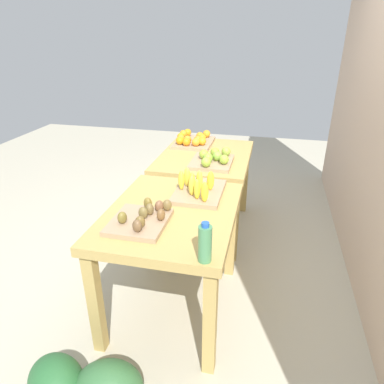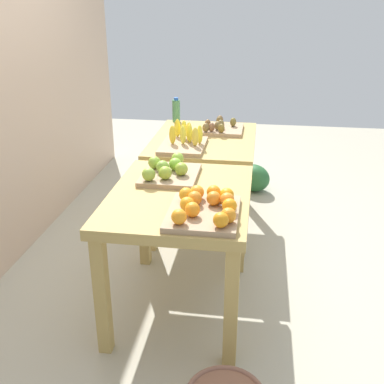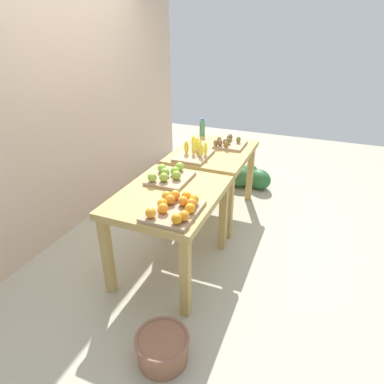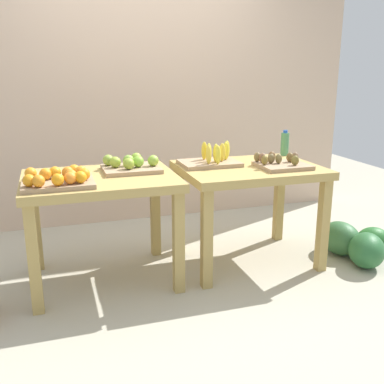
{
  "view_description": "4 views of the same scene",
  "coord_description": "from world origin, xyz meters",
  "px_view_note": "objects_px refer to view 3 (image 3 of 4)",
  "views": [
    {
      "loc": [
        2.42,
        0.56,
        1.8
      ],
      "look_at": [
        -0.04,
        -0.01,
        0.63
      ],
      "focal_mm": 32.52,
      "sensor_mm": 36.0,
      "label": 1
    },
    {
      "loc": [
        -2.96,
        -0.43,
        1.82
      ],
      "look_at": [
        0.01,
        0.01,
        0.54
      ],
      "focal_mm": 43.51,
      "sensor_mm": 36.0,
      "label": 2
    },
    {
      "loc": [
        -2.7,
        -1.08,
        2.0
      ],
      "look_at": [
        -0.1,
        -0.02,
        0.57
      ],
      "focal_mm": 30.51,
      "sensor_mm": 36.0,
      "label": 3
    },
    {
      "loc": [
        -0.87,
        -3.04,
        1.48
      ],
      "look_at": [
        0.1,
        -0.02,
        0.61
      ],
      "focal_mm": 41.94,
      "sensor_mm": 36.0,
      "label": 4
    }
  ],
  "objects_px": {
    "display_table_left": "(170,205)",
    "water_bottle": "(202,128)",
    "wicker_basket": "(163,347)",
    "watermelon_pile": "(249,177)",
    "display_table_right": "(213,160)",
    "banana_crate": "(195,152)",
    "apple_bin": "(169,176)",
    "kiwi_bin": "(229,143)",
    "orange_bin": "(175,207)"
  },
  "relations": [
    {
      "from": "display_table_left",
      "to": "water_bottle",
      "type": "xyz_separation_m",
      "value": [
        1.59,
        0.31,
        0.21
      ]
    },
    {
      "from": "display_table_left",
      "to": "wicker_basket",
      "type": "xyz_separation_m",
      "value": [
        -0.87,
        -0.35,
        -0.55
      ]
    },
    {
      "from": "watermelon_pile",
      "to": "water_bottle",
      "type": "bearing_deg",
      "value": 125.32
    },
    {
      "from": "display_table_left",
      "to": "display_table_right",
      "type": "height_order",
      "value": "same"
    },
    {
      "from": "water_bottle",
      "to": "watermelon_pile",
      "type": "xyz_separation_m",
      "value": [
        0.39,
        -0.55,
        -0.74
      ]
    },
    {
      "from": "banana_crate",
      "to": "water_bottle",
      "type": "relative_size",
      "value": 2.05
    },
    {
      "from": "watermelon_pile",
      "to": "display_table_left",
      "type": "bearing_deg",
      "value": 172.91
    },
    {
      "from": "display_table_left",
      "to": "apple_bin",
      "type": "distance_m",
      "value": 0.3
    },
    {
      "from": "banana_crate",
      "to": "kiwi_bin",
      "type": "distance_m",
      "value": 0.52
    },
    {
      "from": "kiwi_bin",
      "to": "display_table_left",
      "type": "bearing_deg",
      "value": 174.84
    },
    {
      "from": "display_table_right",
      "to": "wicker_basket",
      "type": "xyz_separation_m",
      "value": [
        -1.99,
        -0.35,
        -0.55
      ]
    },
    {
      "from": "orange_bin",
      "to": "water_bottle",
      "type": "bearing_deg",
      "value": 14.69
    },
    {
      "from": "display_table_left",
      "to": "orange_bin",
      "type": "bearing_deg",
      "value": -146.09
    },
    {
      "from": "wicker_basket",
      "to": "apple_bin",
      "type": "bearing_deg",
      "value": 22.62
    },
    {
      "from": "display_table_right",
      "to": "orange_bin",
      "type": "distance_m",
      "value": 1.41
    },
    {
      "from": "display_table_right",
      "to": "water_bottle",
      "type": "height_order",
      "value": "water_bottle"
    },
    {
      "from": "water_bottle",
      "to": "watermelon_pile",
      "type": "relative_size",
      "value": 0.31
    },
    {
      "from": "display_table_left",
      "to": "kiwi_bin",
      "type": "xyz_separation_m",
      "value": [
        1.32,
        -0.12,
        0.15
      ]
    },
    {
      "from": "display_table_right",
      "to": "water_bottle",
      "type": "relative_size",
      "value": 4.85
    },
    {
      "from": "banana_crate",
      "to": "wicker_basket",
      "type": "xyz_separation_m",
      "value": [
        -1.73,
        -0.46,
        -0.71
      ]
    },
    {
      "from": "display_table_left",
      "to": "wicker_basket",
      "type": "bearing_deg",
      "value": -158.11
    },
    {
      "from": "display_table_left",
      "to": "banana_crate",
      "type": "xyz_separation_m",
      "value": [
        0.86,
        0.11,
        0.16
      ]
    },
    {
      "from": "display_table_right",
      "to": "orange_bin",
      "type": "bearing_deg",
      "value": -172.59
    },
    {
      "from": "kiwi_bin",
      "to": "wicker_basket",
      "type": "height_order",
      "value": "kiwi_bin"
    },
    {
      "from": "water_bottle",
      "to": "wicker_basket",
      "type": "xyz_separation_m",
      "value": [
        -2.46,
        -0.66,
        -0.76
      ]
    },
    {
      "from": "display_table_left",
      "to": "wicker_basket",
      "type": "relative_size",
      "value": 2.87
    },
    {
      "from": "water_bottle",
      "to": "banana_crate",
      "type": "bearing_deg",
      "value": -165.24
    },
    {
      "from": "wicker_basket",
      "to": "water_bottle",
      "type": "bearing_deg",
      "value": 14.94
    },
    {
      "from": "orange_bin",
      "to": "apple_bin",
      "type": "relative_size",
      "value": 1.09
    },
    {
      "from": "banana_crate",
      "to": "watermelon_pile",
      "type": "height_order",
      "value": "banana_crate"
    },
    {
      "from": "banana_crate",
      "to": "kiwi_bin",
      "type": "xyz_separation_m",
      "value": [
        0.46,
        -0.23,
        -0.01
      ]
    },
    {
      "from": "banana_crate",
      "to": "wicker_basket",
      "type": "relative_size",
      "value": 1.21
    },
    {
      "from": "watermelon_pile",
      "to": "orange_bin",
      "type": "bearing_deg",
      "value": 178.33
    },
    {
      "from": "apple_bin",
      "to": "watermelon_pile",
      "type": "distance_m",
      "value": 1.91
    },
    {
      "from": "water_bottle",
      "to": "wicker_basket",
      "type": "height_order",
      "value": "water_bottle"
    },
    {
      "from": "water_bottle",
      "to": "apple_bin",
      "type": "bearing_deg",
      "value": -171.76
    },
    {
      "from": "apple_bin",
      "to": "banana_crate",
      "type": "bearing_deg",
      "value": 0.39
    },
    {
      "from": "display_table_right",
      "to": "water_bottle",
      "type": "xyz_separation_m",
      "value": [
        0.47,
        0.31,
        0.21
      ]
    },
    {
      "from": "kiwi_bin",
      "to": "apple_bin",
      "type": "bearing_deg",
      "value": 168.07
    },
    {
      "from": "kiwi_bin",
      "to": "water_bottle",
      "type": "distance_m",
      "value": 0.51
    },
    {
      "from": "watermelon_pile",
      "to": "wicker_basket",
      "type": "relative_size",
      "value": 1.91
    },
    {
      "from": "display_table_left",
      "to": "banana_crate",
      "type": "bearing_deg",
      "value": 7.58
    },
    {
      "from": "banana_crate",
      "to": "water_bottle",
      "type": "height_order",
      "value": "water_bottle"
    },
    {
      "from": "kiwi_bin",
      "to": "wicker_basket",
      "type": "xyz_separation_m",
      "value": [
        -2.19,
        -0.23,
        -0.7
      ]
    },
    {
      "from": "apple_bin",
      "to": "orange_bin",
      "type": "bearing_deg",
      "value": -149.92
    },
    {
      "from": "wicker_basket",
      "to": "kiwi_bin",
      "type": "bearing_deg",
      "value": 6.02
    },
    {
      "from": "display_table_left",
      "to": "kiwi_bin",
      "type": "height_order",
      "value": "kiwi_bin"
    },
    {
      "from": "display_table_right",
      "to": "apple_bin",
      "type": "relative_size",
      "value": 2.58
    },
    {
      "from": "display_table_right",
      "to": "water_bottle",
      "type": "distance_m",
      "value": 0.6
    },
    {
      "from": "display_table_left",
      "to": "apple_bin",
      "type": "xyz_separation_m",
      "value": [
        0.23,
        0.11,
        0.15
      ]
    }
  ]
}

